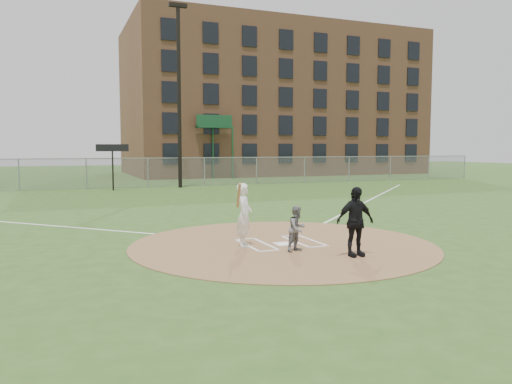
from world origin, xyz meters
name	(u,v)px	position (x,y,z in m)	size (l,w,h in m)	color
ground	(283,244)	(0.00, 0.00, 0.00)	(140.00, 140.00, 0.00)	#2F521C
dirt_circle	(283,244)	(0.00, 0.00, 0.01)	(8.40, 8.40, 0.02)	olive
home_plate	(284,244)	(-0.03, -0.13, 0.04)	(0.48, 0.48, 0.03)	white
foul_line_first	(369,200)	(9.00, 9.00, 0.01)	(0.10, 24.00, 0.01)	white
catcher	(297,229)	(-0.07, -1.03, 0.60)	(0.57, 0.44, 1.17)	slate
umpire	(355,222)	(0.98, -2.10, 0.88)	(1.00, 0.42, 1.71)	black
batters_boxes	(280,243)	(0.00, 0.15, 0.03)	(2.08, 1.88, 0.01)	white
batter_at_plate	(244,215)	(-1.11, 0.07, 0.88)	(0.74, 1.07, 1.78)	white
outfield_fence	(148,172)	(0.00, 22.00, 1.02)	(56.08, 0.08, 2.03)	slate
brick_warehouse	(270,104)	(16.00, 37.96, 7.50)	(30.00, 17.17, 15.00)	#9D6343
light_pole	(179,89)	(2.00, 21.00, 6.61)	(1.20, 0.30, 12.22)	black
scoreboard_sign	(112,153)	(-2.50, 20.20, 2.39)	(2.00, 0.10, 2.93)	black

